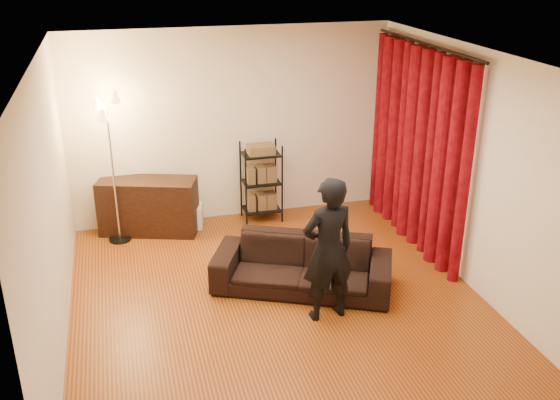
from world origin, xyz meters
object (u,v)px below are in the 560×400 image
object	(u,v)px
person	(328,250)
sofa	(302,265)
floor_lamp	(113,171)
storage_boxes	(189,216)
media_cabinet	(149,206)
wire_shelf	(261,182)

from	to	relation	value
person	sofa	bearing A→B (deg)	-90.04
sofa	floor_lamp	distance (m)	2.80
sofa	storage_boxes	size ratio (longest dim) A/B	5.15
media_cabinet	wire_shelf	world-z (taller)	wire_shelf
sofa	person	size ratio (longest dim) A/B	1.27
person	wire_shelf	distance (m)	2.65
sofa	media_cabinet	size ratio (longest dim) A/B	1.54
sofa	wire_shelf	bearing A→B (deg)	114.95
sofa	person	xyz separation A→B (m)	(0.08, -0.63, 0.50)
storage_boxes	media_cabinet	bearing A→B (deg)	-179.18
floor_lamp	person	bearing A→B (deg)	-49.79
person	storage_boxes	world-z (taller)	person
media_cabinet	wire_shelf	size ratio (longest dim) A/B	1.15
media_cabinet	storage_boxes	distance (m)	0.58
sofa	storage_boxes	world-z (taller)	sofa
wire_shelf	floor_lamp	distance (m)	2.05
media_cabinet	storage_boxes	world-z (taller)	media_cabinet
sofa	storage_boxes	distance (m)	2.27
sofa	media_cabinet	bearing A→B (deg)	153.41
storage_boxes	wire_shelf	world-z (taller)	wire_shelf
sofa	floor_lamp	world-z (taller)	floor_lamp
media_cabinet	person	bearing A→B (deg)	-39.35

